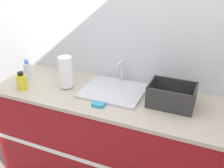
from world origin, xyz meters
The scene contains 8 objects.
wall_back centered at (0.00, 0.67, 1.30)m, with size 4.48×0.06×2.60m.
counter_cabinet centered at (0.00, 0.32, 0.45)m, with size 2.11×0.66×0.89m.
sink centered at (-0.04, 0.39, 0.91)m, with size 0.50×0.43×0.22m.
paper_towel_roll centered at (-0.45, 0.30, 1.03)m, with size 0.11×0.11×0.28m.
dish_rack centered at (0.43, 0.36, 0.96)m, with size 0.34×0.24×0.17m.
bottle_yellow centered at (-0.78, 0.13, 0.96)m, with size 0.08×0.08×0.15m.
bottle_clear centered at (-0.85, 0.30, 0.98)m, with size 0.06×0.06×0.19m.
sponge centered at (-0.06, 0.13, 0.91)m, with size 0.09×0.06×0.02m.
Camera 1 is at (0.70, -1.38, 1.91)m, focal length 42.00 mm.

